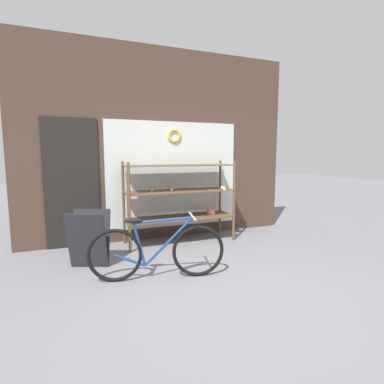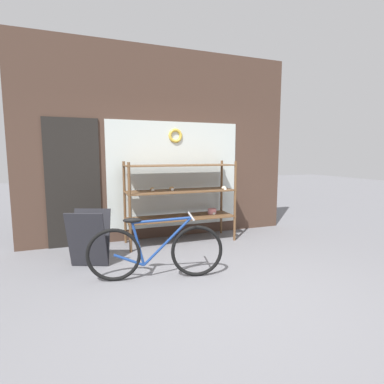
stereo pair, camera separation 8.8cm
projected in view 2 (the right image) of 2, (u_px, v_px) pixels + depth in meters
ground_plane at (219, 287)px, 3.45m from camera, size 30.00×30.00×0.00m
storefront_facade at (161, 148)px, 5.36m from camera, size 4.92×0.13×3.37m
display_case at (182, 194)px, 5.15m from camera, size 1.87×0.58×1.40m
bicycle at (156, 251)px, 3.65m from camera, size 1.63×0.52×0.78m
sandwich_board at (89, 238)px, 4.05m from camera, size 0.61×0.54×0.76m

